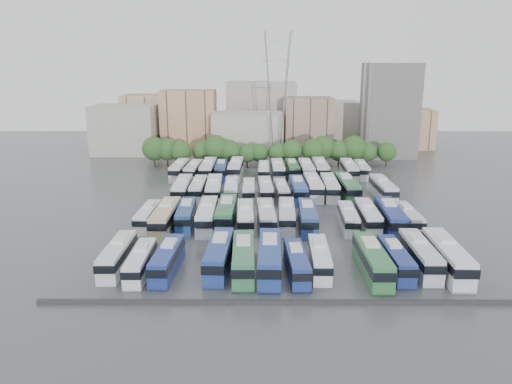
{
  "coord_description": "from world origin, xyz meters",
  "views": [
    {
      "loc": [
        -3.12,
        -84.09,
        26.59
      ],
      "look_at": [
        -3.43,
        5.19,
        3.0
      ],
      "focal_mm": 35.0,
      "sensor_mm": 36.0,
      "label": 1
    }
  ],
  "objects_px": {
    "bus_r0_s5": "(243,258)",
    "bus_r3_s0": "(180,169)",
    "bus_r1_s3": "(207,215)",
    "bus_r1_s10": "(348,218)",
    "bus_r1_s11": "(368,216)",
    "bus_r2_s7": "(282,191)",
    "bus_r0_s7": "(297,263)",
    "bus_r1_s8": "(308,217)",
    "bus_r0_s4": "(219,254)",
    "bus_r3_s9": "(306,170)",
    "bus_r1_s13": "(408,218)",
    "bus_r2_s9": "(313,187)",
    "bus_r2_s2": "(198,188)",
    "bus_r3_s1": "(193,170)",
    "bus_r0_s13": "(447,256)",
    "bus_r2_s6": "(266,190)",
    "bus_r0_s12": "(420,254)",
    "bus_r1_s2": "(186,215)",
    "apartment_tower": "(389,110)",
    "bus_r2_s3": "(214,189)",
    "bus_r1_s1": "(166,217)",
    "bus_r3_s7": "(278,170)",
    "bus_r3_s13": "(362,169)",
    "bus_r2_s8": "(298,189)",
    "bus_r3_s10": "(320,169)",
    "bus_r2_s10": "(330,187)",
    "bus_r0_s1": "(140,262)",
    "bus_r2_s1": "(182,189)",
    "bus_r3_s8": "(292,169)",
    "bus_r0_s10": "(372,260)",
    "bus_r3_s12": "(349,170)",
    "bus_r0_s0": "(118,255)",
    "bus_r1_s7": "(287,215)",
    "bus_r1_s6": "(266,216)",
    "bus_r0_s6": "(270,257)",
    "bus_r3_s6": "(264,170)",
    "bus_r2_s13": "(383,189)",
    "bus_r1_s5": "(245,217)",
    "bus_r2_s11": "(347,187)",
    "bus_r3_s2": "(208,169)",
    "bus_r3_s4": "(236,168)",
    "bus_r0_s11": "(395,259)",
    "bus_r3_s3": "(221,169)",
    "bus_r1_s0": "(148,216)",
    "bus_r1_s4": "(226,213)"
  },
  "relations": [
    {
      "from": "bus_r1_s8",
      "to": "bus_r2_s10",
      "type": "bearing_deg",
      "value": 74.13
    },
    {
      "from": "bus_r0_s0",
      "to": "bus_r1_s7",
      "type": "relative_size",
      "value": 0.97
    },
    {
      "from": "bus_r3_s13",
      "to": "bus_r1_s10",
      "type": "bearing_deg",
      "value": -101.87
    },
    {
      "from": "bus_r0_s4",
      "to": "bus_r3_s10",
      "type": "distance_m",
      "value": 56.42
    },
    {
      "from": "bus_r2_s9",
      "to": "bus_r3_s13",
      "type": "relative_size",
      "value": 1.14
    },
    {
      "from": "bus_r0_s6",
      "to": "bus_r3_s7",
      "type": "distance_m",
      "value": 53.81
    },
    {
      "from": "bus_r0_s7",
      "to": "bus_r1_s1",
      "type": "xyz_separation_m",
      "value": [
        -19.88,
        17.83,
        0.38
      ]
    },
    {
      "from": "bus_r1_s6",
      "to": "bus_r2_s1",
      "type": "bearing_deg",
      "value": 130.43
    },
    {
      "from": "bus_r1_s4",
      "to": "bus_r1_s6",
      "type": "relative_size",
      "value": 1.07
    },
    {
      "from": "bus_r0_s7",
      "to": "bus_r2_s9",
      "type": "relative_size",
      "value": 0.85
    },
    {
      "from": "bus_r0_s12",
      "to": "bus_r1_s2",
      "type": "relative_size",
      "value": 1.04
    },
    {
      "from": "apartment_tower",
      "to": "bus_r3_s10",
      "type": "xyz_separation_m",
      "value": [
        -22.48,
        -28.15,
        -10.92
      ]
    },
    {
      "from": "bus_r1_s4",
      "to": "bus_r2_s9",
      "type": "relative_size",
      "value": 1.02
    },
    {
      "from": "bus_r1_s4",
      "to": "bus_r2_s9",
      "type": "xyz_separation_m",
      "value": [
        16.42,
        18.28,
        -0.03
      ]
    },
    {
      "from": "bus_r1_s3",
      "to": "bus_r1_s10",
      "type": "bearing_deg",
      "value": -1.78
    },
    {
      "from": "bus_r1_s13",
      "to": "bus_r2_s9",
      "type": "distance_m",
      "value": 23.8
    },
    {
      "from": "bus_r1_s5",
      "to": "bus_r1_s6",
      "type": "height_order",
      "value": "bus_r1_s6"
    },
    {
      "from": "bus_r0_s7",
      "to": "bus_r1_s8",
      "type": "relative_size",
      "value": 0.88
    },
    {
      "from": "bus_r2_s11",
      "to": "bus_r3_s3",
      "type": "relative_size",
      "value": 1.15
    },
    {
      "from": "bus_r2_s11",
      "to": "bus_r3_s8",
      "type": "relative_size",
      "value": 1.13
    },
    {
      "from": "bus_r0_s13",
      "to": "bus_r2_s6",
      "type": "bearing_deg",
      "value": 124.96
    },
    {
      "from": "bus_r2_s2",
      "to": "bus_r3_s10",
      "type": "xyz_separation_m",
      "value": [
        26.49,
        17.62,
        0.22
      ]
    },
    {
      "from": "bus_r3_s2",
      "to": "bus_r3_s4",
      "type": "bearing_deg",
      "value": 12.45
    },
    {
      "from": "bus_r1_s0",
      "to": "bus_r3_s13",
      "type": "height_order",
      "value": "bus_r3_s13"
    },
    {
      "from": "bus_r2_s2",
      "to": "bus_r3_s1",
      "type": "relative_size",
      "value": 0.97
    },
    {
      "from": "bus_r3_s1",
      "to": "bus_r3_s12",
      "type": "xyz_separation_m",
      "value": [
        36.22,
        0.34,
        0.1
      ]
    },
    {
      "from": "bus_r1_s11",
      "to": "bus_r2_s7",
      "type": "bearing_deg",
      "value": 129.66
    },
    {
      "from": "bus_r2_s1",
      "to": "bus_r2_s8",
      "type": "bearing_deg",
      "value": -1.35
    },
    {
      "from": "bus_r0_s1",
      "to": "bus_r0_s6",
      "type": "height_order",
      "value": "bus_r0_s6"
    },
    {
      "from": "bus_r0_s12",
      "to": "bus_r2_s13",
      "type": "height_order",
      "value": "bus_r2_s13"
    },
    {
      "from": "bus_r0_s11",
      "to": "bus_r3_s4",
      "type": "height_order",
      "value": "bus_r3_s4"
    },
    {
      "from": "bus_r0_s0",
      "to": "bus_r1_s11",
      "type": "distance_m",
      "value": 40.19
    },
    {
      "from": "bus_r3_s1",
      "to": "bus_r2_s3",
      "type": "bearing_deg",
      "value": -67.65
    },
    {
      "from": "bus_r0_s4",
      "to": "bus_r3_s9",
      "type": "distance_m",
      "value": 54.66
    },
    {
      "from": "bus_r1_s4",
      "to": "bus_r2_s10",
      "type": "bearing_deg",
      "value": 43.93
    },
    {
      "from": "bus_r1_s1",
      "to": "bus_r3_s6",
      "type": "bearing_deg",
      "value": 67.16
    },
    {
      "from": "bus_r0_s1",
      "to": "bus_r2_s1",
      "type": "distance_m",
      "value": 36.25
    },
    {
      "from": "apartment_tower",
      "to": "bus_r2_s3",
      "type": "bearing_deg",
      "value": -134.23
    },
    {
      "from": "apartment_tower",
      "to": "bus_r2_s11",
      "type": "bearing_deg",
      "value": -113.0
    },
    {
      "from": "bus_r3_s8",
      "to": "bus_r3_s9",
      "type": "bearing_deg",
      "value": -30.19
    },
    {
      "from": "bus_r1_s0",
      "to": "bus_r3_s13",
      "type": "relative_size",
      "value": 0.96
    },
    {
      "from": "bus_r2_s1",
      "to": "bus_r0_s7",
      "type": "bearing_deg",
      "value": -62.43
    },
    {
      "from": "apartment_tower",
      "to": "bus_r2_s3",
      "type": "xyz_separation_m",
      "value": [
        -45.72,
        -46.97,
        -10.95
      ]
    },
    {
      "from": "bus_r1_s3",
      "to": "bus_r3_s6",
      "type": "relative_size",
      "value": 1.15
    },
    {
      "from": "bus_r1_s1",
      "to": "bus_r3_s7",
      "type": "bearing_deg",
      "value": 63.02
    },
    {
      "from": "bus_r3_s8",
      "to": "bus_r3_s12",
      "type": "bearing_deg",
      "value": -7.93
    },
    {
      "from": "bus_r3_s13",
      "to": "bus_r2_s8",
      "type": "bearing_deg",
      "value": -127.34
    },
    {
      "from": "bus_r1_s1",
      "to": "bus_r2_s8",
      "type": "relative_size",
      "value": 1.06
    },
    {
      "from": "bus_r0_s5",
      "to": "bus_r3_s0",
      "type": "height_order",
      "value": "bus_r0_s5"
    },
    {
      "from": "bus_r0_s10",
      "to": "bus_r3_s8",
      "type": "bearing_deg",
      "value": 96.44
    }
  ]
}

